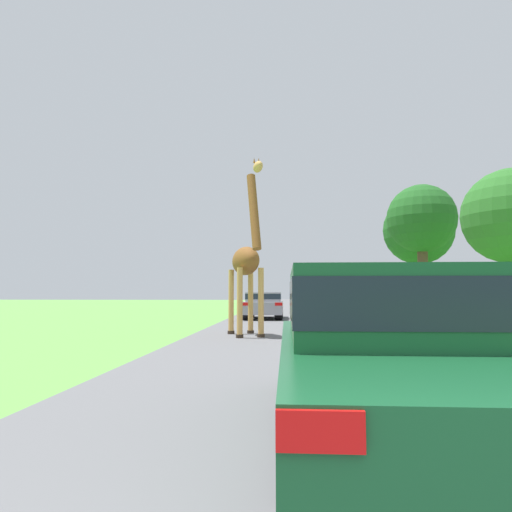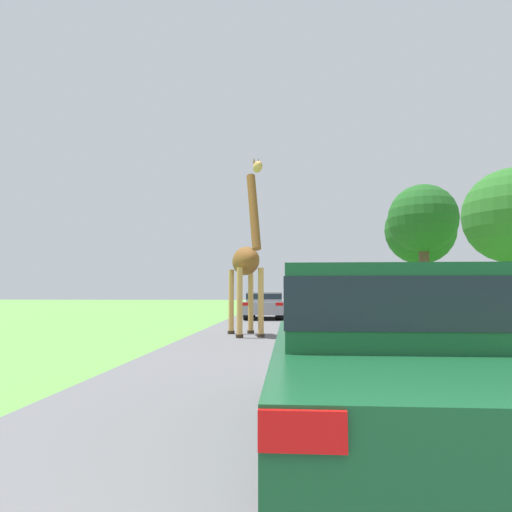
{
  "view_description": "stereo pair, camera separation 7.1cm",
  "coord_description": "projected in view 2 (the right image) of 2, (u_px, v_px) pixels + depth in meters",
  "views": [
    {
      "loc": [
        -0.7,
        -0.17,
        1.3
      ],
      "look_at": [
        -1.62,
        13.71,
        2.42
      ],
      "focal_mm": 32.0,
      "sensor_mm": 36.0,
      "label": 1
    },
    {
      "loc": [
        -0.63,
        -0.17,
        1.3
      ],
      "look_at": [
        -1.62,
        13.71,
        2.42
      ],
      "focal_mm": 32.0,
      "sensor_mm": 36.0,
      "label": 2
    }
  ],
  "objects": [
    {
      "name": "car_far_ahead",
      "position": [
        338.0,
        301.0,
        29.54
      ],
      "size": [
        1.75,
        4.66,
        1.4
      ],
      "color": "#561914",
      "rests_on": "ground"
    },
    {
      "name": "road",
      "position": [
        298.0,
        312.0,
        29.84
      ],
      "size": [
        7.29,
        120.0,
        0.0
      ],
      "color": "#5B5B5E",
      "rests_on": "ground"
    },
    {
      "name": "car_lead_maroon",
      "position": [
        376.0,
        350.0,
        3.93
      ],
      "size": [
        1.73,
        4.82,
        1.5
      ],
      "color": "#144C28",
      "rests_on": "ground"
    },
    {
      "name": "car_queue_right",
      "position": [
        265.0,
        304.0,
        22.89
      ],
      "size": [
        1.9,
        4.05,
        1.31
      ],
      "color": "gray",
      "rests_on": "ground"
    },
    {
      "name": "tree_right_cluster",
      "position": [
        420.0,
        230.0,
        34.11
      ],
      "size": [
        5.19,
        5.19,
        8.6
      ],
      "color": "#4C3828",
      "rests_on": "ground"
    },
    {
      "name": "car_queue_left",
      "position": [
        364.0,
        308.0,
        18.8
      ],
      "size": [
        1.73,
        4.42,
        1.25
      ],
      "color": "maroon",
      "rests_on": "ground"
    },
    {
      "name": "giraffe_near_road",
      "position": [
        246.0,
        261.0,
        13.84
      ],
      "size": [
        1.32,
        2.76,
        5.1
      ],
      "rotation": [
        0.0,
        0.0,
        -2.83
      ],
      "color": "tan",
      "rests_on": "ground"
    },
    {
      "name": "tree_centre_back",
      "position": [
        423.0,
        220.0,
        26.26
      ],
      "size": [
        3.94,
        3.94,
        7.53
      ],
      "color": "#4C3828",
      "rests_on": "ground"
    }
  ]
}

